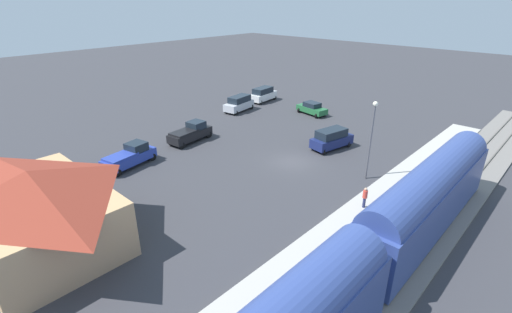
# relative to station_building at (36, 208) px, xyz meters

# --- Properties ---
(ground_plane) EXTENTS (200.00, 200.00, 0.00)m
(ground_plane) POSITION_rel_station_building_xyz_m (-4.00, -22.00, -2.86)
(ground_plane) COLOR #38383D
(railway_track) EXTENTS (4.80, 70.00, 0.30)m
(railway_track) POSITION_rel_station_building_xyz_m (-18.00, -22.00, -2.76)
(railway_track) COLOR slate
(railway_track) RESTS_ON ground
(platform) EXTENTS (3.20, 46.00, 0.30)m
(platform) POSITION_rel_station_building_xyz_m (-14.00, -22.00, -2.71)
(platform) COLOR #B7B2A8
(platform) RESTS_ON ground
(station_building) EXTENTS (12.18, 8.48, 5.52)m
(station_building) POSITION_rel_station_building_xyz_m (0.00, 0.00, 0.00)
(station_building) COLOR tan
(station_building) RESTS_ON ground
(pedestrian_on_platform) EXTENTS (0.36, 0.36, 1.71)m
(pedestrian_on_platform) POSITION_rel_station_building_xyz_m (-13.70, -18.52, -1.58)
(pedestrian_on_platform) COLOR #23284C
(pedestrian_on_platform) RESTS_ON platform
(pickup_black) EXTENTS (2.57, 5.59, 2.14)m
(pickup_black) POSITION_rel_station_building_xyz_m (8.13, -18.65, -1.83)
(pickup_black) COLOR black
(pickup_black) RESTS_ON ground
(sedan_green) EXTENTS (4.74, 2.82, 1.74)m
(sedan_green) POSITION_rel_station_building_xyz_m (3.96, -36.79, -1.98)
(sedan_green) COLOR #236638
(sedan_green) RESTS_ON ground
(suv_silver) EXTENTS (2.63, 5.13, 2.22)m
(suv_silver) POSITION_rel_station_building_xyz_m (12.65, -30.93, -1.71)
(suv_silver) COLOR silver
(suv_silver) RESTS_ON ground
(pickup_blue) EXTENTS (2.91, 5.67, 2.14)m
(pickup_blue) POSITION_rel_station_building_xyz_m (7.13, -10.41, -1.83)
(pickup_blue) COLOR #283D9E
(pickup_blue) RESTS_ON ground
(suv_navy) EXTENTS (2.89, 5.19, 2.22)m
(suv_navy) POSITION_rel_station_building_xyz_m (-4.92, -27.77, -1.71)
(suv_navy) COLOR navy
(suv_navy) RESTS_ON ground
(suv_white) EXTENTS (2.42, 5.06, 2.22)m
(suv_white) POSITION_rel_station_building_xyz_m (13.67, -37.31, -1.71)
(suv_white) COLOR white
(suv_white) RESTS_ON ground
(light_pole_near_platform) EXTENTS (0.44, 0.44, 7.29)m
(light_pole_near_platform) POSITION_rel_station_building_xyz_m (-11.20, -23.70, 1.77)
(light_pole_near_platform) COLOR #515156
(light_pole_near_platform) RESTS_ON ground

